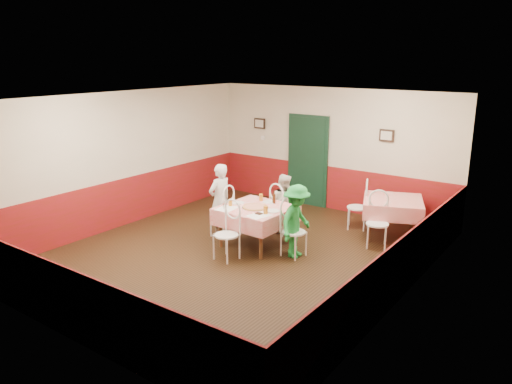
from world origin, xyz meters
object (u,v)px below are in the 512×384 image
Objects in this scene: second_table at (392,218)px; beer_bottle at (274,198)px; diner_left at (220,200)px; chair_near at (226,235)px; chair_second_a at (357,208)px; diner_right at (296,221)px; main_table at (256,226)px; chair_right at (294,232)px; glass_b at (266,210)px; chair_second_b at (377,224)px; chair_left at (222,214)px; wallet at (259,214)px; glass_c at (261,197)px; chair_far at (282,212)px; glass_a at (230,203)px; diner_far at (283,204)px; pizza at (255,207)px.

beer_bottle is at bearing -137.21° from second_table.
second_table is 3.44m from diner_left.
chair_second_a is at bearing 72.00° from chair_near.
main_table is at bearing 84.15° from diner_right.
chair_right is 6.14× the size of glass_b.
chair_right is at bearing -150.72° from chair_second_b.
chair_left is 4.09× the size of beer_bottle.
wallet is 0.08× the size of diner_right.
chair_second_b is at bearing 26.38° from beer_bottle.
beer_bottle reaches higher than main_table.
chair_near reaches higher than glass_c.
chair_far is at bearing 40.79° from diner_right.
glass_b is (-0.47, -0.21, 0.38)m from chair_right.
main_table is 11.09× the size of wallet.
glass_a is at bearing -152.76° from main_table.
chair_near is at bearing -154.10° from chair_second_b.
main_table is at bearing 94.10° from chair_right.
chair_second_b is 1.90m from diner_far.
glass_a is 0.68m from glass_c.
glass_b is (-0.75, -2.25, 0.38)m from chair_second_a.
wallet is at bearing 72.29° from chair_left.
diner_left is (-0.05, 0.00, 0.28)m from chair_left.
chair_second_b is 3.06m from diner_left.
wallet is at bearing -157.06° from chair_second_b.
glass_b reaches higher than pizza.
glass_c is at bearing 112.22° from pizza.
chair_right is 2.06m from chair_second_a.
chair_far is 1.24m from wallet.
beer_bottle is at bearing 112.17° from chair_far.
second_table is 2.28m from diner_right.
main_table is at bearing 96.41° from diner_left.
chair_near is 0.68× the size of diner_right.
chair_second_b is 1.97× the size of pizza.
glass_b is 0.11× the size of diner_right.
second_table is at bearing 47.75° from pizza.
chair_right is (-1.04, -2.04, 0.08)m from second_table.
glass_c is 1.24× the size of wallet.
pizza is 3.56× the size of glass_a.
diner_right reaches higher than main_table.
chair_near is 1.32m from beer_bottle.
diner_left is (-0.47, 0.25, -0.09)m from glass_a.
pizza is (-0.83, -0.02, 0.33)m from chair_right.
chair_far reaches higher than glass_a.
diner_right is (-0.99, -2.04, 0.29)m from second_table.
chair_near is 1.00× the size of chair_second_b.
pizza is at bearing -166.89° from chair_second_b.
chair_near is at bearing -44.04° from chair_second_a.
chair_far is 8.18× the size of wallet.
glass_a is (-1.28, -0.20, 0.37)m from chair_right.
chair_left is at bearing 51.40° from chair_far.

